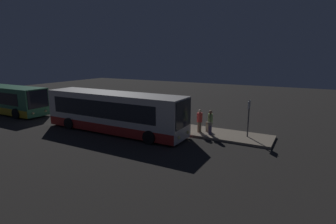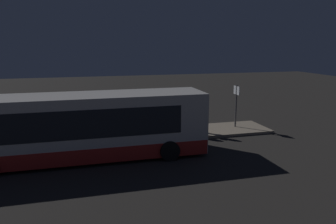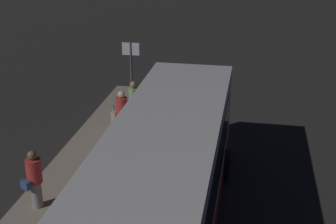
% 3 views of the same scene
% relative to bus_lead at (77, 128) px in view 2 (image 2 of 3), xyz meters
% --- Properties ---
extents(ground, '(80.00, 80.00, 0.00)m').
position_rel_bus_lead_xyz_m(ground, '(1.59, -0.04, -1.54)').
color(ground, '#2B2826').
extents(platform, '(20.00, 2.84, 0.16)m').
position_rel_bus_lead_xyz_m(platform, '(1.59, 2.98, -1.46)').
color(platform, gray).
rests_on(platform, ground).
extents(bus_lead, '(12.19, 2.87, 3.10)m').
position_rel_bus_lead_xyz_m(bus_lead, '(0.00, 0.00, 0.00)').
color(bus_lead, silver).
rests_on(bus_lead, ground).
extents(passenger_boarding, '(0.57, 0.57, 1.75)m').
position_rel_bus_lead_xyz_m(passenger_boarding, '(6.22, 2.62, -0.44)').
color(passenger_boarding, '#6B604C').
rests_on(passenger_boarding, platform).
extents(passenger_waiting, '(0.68, 0.57, 1.73)m').
position_rel_bus_lead_xyz_m(passenger_waiting, '(1.31, 3.69, -0.45)').
color(passenger_waiting, gray).
rests_on(passenger_waiting, platform).
extents(passenger_with_bags, '(0.45, 0.60, 1.82)m').
position_rel_bus_lead_xyz_m(passenger_with_bags, '(7.16, 2.39, -0.38)').
color(passenger_with_bags, '#4C476B').
rests_on(passenger_with_bags, platform).
extents(suitcase, '(0.34, 0.18, 0.98)m').
position_rel_bus_lead_xyz_m(suitcase, '(6.76, 3.08, -1.00)').
color(suitcase, beige).
rests_on(suitcase, platform).
extents(sign_post, '(0.10, 0.75, 2.67)m').
position_rel_bus_lead_xyz_m(sign_post, '(9.74, 3.17, 0.34)').
color(sign_post, '#4C4C51').
rests_on(sign_post, platform).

